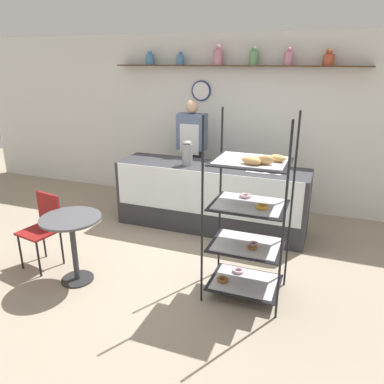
% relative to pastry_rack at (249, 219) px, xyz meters
% --- Properties ---
extents(ground_plane, '(14.00, 14.00, 0.00)m').
position_rel_pastry_rack_xyz_m(ground_plane, '(-0.85, 0.27, -0.84)').
color(ground_plane, gray).
extents(back_wall, '(10.00, 0.30, 2.70)m').
position_rel_pastry_rack_xyz_m(back_wall, '(-0.85, 2.55, 0.53)').
color(back_wall, white).
rests_on(back_wall, ground_plane).
extents(display_counter, '(2.67, 0.68, 0.93)m').
position_rel_pastry_rack_xyz_m(display_counter, '(-0.85, 1.42, -0.37)').
color(display_counter, '#333338').
rests_on(display_counter, ground_plane).
extents(pastry_rack, '(0.77, 0.61, 1.87)m').
position_rel_pastry_rack_xyz_m(pastry_rack, '(0.00, 0.00, 0.00)').
color(pastry_rack, black).
rests_on(pastry_rack, ground_plane).
extents(person_worker, '(0.43, 0.23, 1.74)m').
position_rel_pastry_rack_xyz_m(person_worker, '(-1.35, 1.99, 0.11)').
color(person_worker, '#282833').
rests_on(person_worker, ground_plane).
extents(cafe_table, '(0.64, 0.64, 0.75)m').
position_rel_pastry_rack_xyz_m(cafe_table, '(-1.79, -0.41, -0.28)').
color(cafe_table, '#262628').
rests_on(cafe_table, ground_plane).
extents(cafe_chair, '(0.44, 0.44, 0.86)m').
position_rel_pastry_rack_xyz_m(cafe_chair, '(-2.34, -0.23, -0.32)').
color(cafe_chair, black).
rests_on(cafe_chair, ground_plane).
extents(coffee_carafe, '(0.14, 0.14, 0.34)m').
position_rel_pastry_rack_xyz_m(coffee_carafe, '(-1.16, 1.33, 0.26)').
color(coffee_carafe, gray).
rests_on(coffee_carafe, display_counter).
extents(donut_tray_counter, '(0.45, 0.28, 0.05)m').
position_rel_pastry_rack_xyz_m(donut_tray_counter, '(-0.13, 1.39, 0.11)').
color(donut_tray_counter, silver).
rests_on(donut_tray_counter, display_counter).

